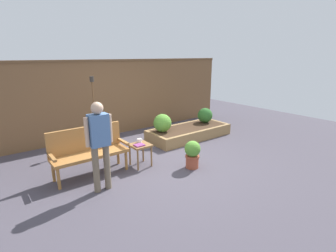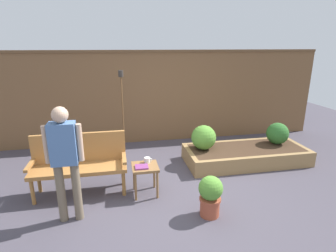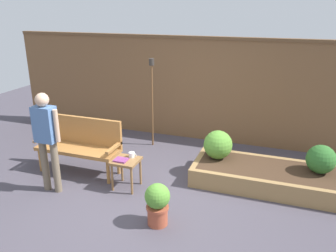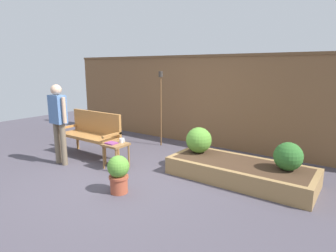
{
  "view_description": "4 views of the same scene",
  "coord_description": "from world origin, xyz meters",
  "px_view_note": "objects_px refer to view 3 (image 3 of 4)",
  "views": [
    {
      "loc": [
        -2.98,
        -4.19,
        2.29
      ],
      "look_at": [
        0.5,
        0.38,
        0.67
      ],
      "focal_mm": 27.23,
      "sensor_mm": 36.0,
      "label": 1
    },
    {
      "loc": [
        -0.78,
        -3.62,
        2.26
      ],
      "look_at": [
        0.07,
        0.77,
        0.91
      ],
      "focal_mm": 28.69,
      "sensor_mm": 36.0,
      "label": 2
    },
    {
      "loc": [
        1.79,
        -4.11,
        2.72
      ],
      "look_at": [
        0.04,
        0.84,
        0.85
      ],
      "focal_mm": 36.21,
      "sensor_mm": 36.0,
      "label": 3
    },
    {
      "loc": [
        3.34,
        -3.43,
        1.89
      ],
      "look_at": [
        0.55,
        0.48,
        0.88
      ],
      "focal_mm": 30.24,
      "sensor_mm": 36.0,
      "label": 4
    }
  ],
  "objects_px": {
    "potted_boxwood": "(157,203)",
    "side_table": "(126,165)",
    "garden_bench": "(81,141)",
    "book_on_table": "(121,160)",
    "shrub_far_corner": "(321,159)",
    "tiki_torch": "(152,88)",
    "shrub_near_bench": "(218,145)",
    "person_by_bench": "(46,134)",
    "cup_on_table": "(132,155)"
  },
  "relations": [
    {
      "from": "cup_on_table",
      "to": "shrub_near_bench",
      "type": "relative_size",
      "value": 0.27
    },
    {
      "from": "garden_bench",
      "to": "cup_on_table",
      "type": "height_order",
      "value": "garden_bench"
    },
    {
      "from": "shrub_near_bench",
      "to": "shrub_far_corner",
      "type": "xyz_separation_m",
      "value": [
        1.59,
        0.0,
        -0.02
      ]
    },
    {
      "from": "cup_on_table",
      "to": "shrub_near_bench",
      "type": "bearing_deg",
      "value": 34.08
    },
    {
      "from": "garden_bench",
      "to": "potted_boxwood",
      "type": "relative_size",
      "value": 2.47
    },
    {
      "from": "person_by_bench",
      "to": "garden_bench",
      "type": "bearing_deg",
      "value": 85.63
    },
    {
      "from": "cup_on_table",
      "to": "shrub_far_corner",
      "type": "xyz_separation_m",
      "value": [
        2.78,
        0.81,
        -0.0
      ]
    },
    {
      "from": "garden_bench",
      "to": "person_by_bench",
      "type": "height_order",
      "value": "person_by_bench"
    },
    {
      "from": "side_table",
      "to": "cup_on_table",
      "type": "distance_m",
      "value": 0.18
    },
    {
      "from": "side_table",
      "to": "shrub_far_corner",
      "type": "relative_size",
      "value": 1.08
    },
    {
      "from": "potted_boxwood",
      "to": "garden_bench",
      "type": "bearing_deg",
      "value": 150.34
    },
    {
      "from": "tiki_torch",
      "to": "shrub_near_bench",
      "type": "bearing_deg",
      "value": -28.82
    },
    {
      "from": "garden_bench",
      "to": "book_on_table",
      "type": "height_order",
      "value": "garden_bench"
    },
    {
      "from": "cup_on_table",
      "to": "potted_boxwood",
      "type": "height_order",
      "value": "potted_boxwood"
    },
    {
      "from": "person_by_bench",
      "to": "book_on_table",
      "type": "bearing_deg",
      "value": 22.16
    },
    {
      "from": "side_table",
      "to": "book_on_table",
      "type": "bearing_deg",
      "value": -135.52
    },
    {
      "from": "garden_bench",
      "to": "shrub_near_bench",
      "type": "relative_size",
      "value": 3.0
    },
    {
      "from": "side_table",
      "to": "tiki_torch",
      "type": "xyz_separation_m",
      "value": [
        -0.26,
        1.75,
        0.81
      ]
    },
    {
      "from": "book_on_table",
      "to": "shrub_far_corner",
      "type": "relative_size",
      "value": 0.45
    },
    {
      "from": "book_on_table",
      "to": "potted_boxwood",
      "type": "height_order",
      "value": "potted_boxwood"
    },
    {
      "from": "garden_bench",
      "to": "cup_on_table",
      "type": "xyz_separation_m",
      "value": [
        1.05,
        -0.18,
        -0.02
      ]
    },
    {
      "from": "cup_on_table",
      "to": "side_table",
      "type": "bearing_deg",
      "value": -113.79
    },
    {
      "from": "potted_boxwood",
      "to": "shrub_far_corner",
      "type": "bearing_deg",
      "value": 39.23
    },
    {
      "from": "book_on_table",
      "to": "person_by_bench",
      "type": "height_order",
      "value": "person_by_bench"
    },
    {
      "from": "book_on_table",
      "to": "tiki_torch",
      "type": "bearing_deg",
      "value": 97.02
    },
    {
      "from": "person_by_bench",
      "to": "shrub_far_corner",
      "type": "bearing_deg",
      "value": 19.61
    },
    {
      "from": "cup_on_table",
      "to": "tiki_torch",
      "type": "height_order",
      "value": "tiki_torch"
    },
    {
      "from": "cup_on_table",
      "to": "shrub_far_corner",
      "type": "relative_size",
      "value": 0.29
    },
    {
      "from": "side_table",
      "to": "book_on_table",
      "type": "distance_m",
      "value": 0.12
    },
    {
      "from": "potted_boxwood",
      "to": "person_by_bench",
      "type": "xyz_separation_m",
      "value": [
        -1.86,
        0.27,
        0.61
      ]
    },
    {
      "from": "garden_bench",
      "to": "book_on_table",
      "type": "xyz_separation_m",
      "value": [
        0.94,
        -0.35,
        -0.05
      ]
    },
    {
      "from": "cup_on_table",
      "to": "shrub_far_corner",
      "type": "bearing_deg",
      "value": 16.21
    },
    {
      "from": "book_on_table",
      "to": "shrub_far_corner",
      "type": "xyz_separation_m",
      "value": [
        2.89,
        0.98,
        0.03
      ]
    },
    {
      "from": "potted_boxwood",
      "to": "person_by_bench",
      "type": "bearing_deg",
      "value": 171.68
    },
    {
      "from": "cup_on_table",
      "to": "person_by_bench",
      "type": "distance_m",
      "value": 1.31
    },
    {
      "from": "side_table",
      "to": "shrub_near_bench",
      "type": "distance_m",
      "value": 1.56
    },
    {
      "from": "cup_on_table",
      "to": "book_on_table",
      "type": "xyz_separation_m",
      "value": [
        -0.11,
        -0.17,
        -0.03
      ]
    },
    {
      "from": "shrub_far_corner",
      "to": "shrub_near_bench",
      "type": "bearing_deg",
      "value": 180.0
    },
    {
      "from": "side_table",
      "to": "cup_on_table",
      "type": "bearing_deg",
      "value": 66.21
    },
    {
      "from": "potted_boxwood",
      "to": "shrub_near_bench",
      "type": "height_order",
      "value": "shrub_near_bench"
    },
    {
      "from": "garden_bench",
      "to": "side_table",
      "type": "xyz_separation_m",
      "value": [
        1.0,
        -0.29,
        -0.15
      ]
    },
    {
      "from": "potted_boxwood",
      "to": "side_table",
      "type": "bearing_deg",
      "value": 137.64
    },
    {
      "from": "garden_bench",
      "to": "person_by_bench",
      "type": "xyz_separation_m",
      "value": [
        -0.06,
        -0.75,
        0.39
      ]
    },
    {
      "from": "shrub_far_corner",
      "to": "person_by_bench",
      "type": "xyz_separation_m",
      "value": [
        -3.89,
        -1.39,
        0.41
      ]
    },
    {
      "from": "garden_bench",
      "to": "shrub_near_bench",
      "type": "bearing_deg",
      "value": 15.72
    },
    {
      "from": "garden_bench",
      "to": "shrub_far_corner",
      "type": "distance_m",
      "value": 3.88
    },
    {
      "from": "shrub_near_bench",
      "to": "tiki_torch",
      "type": "xyz_separation_m",
      "value": [
        -1.51,
        0.83,
        0.67
      ]
    },
    {
      "from": "garden_bench",
      "to": "shrub_near_bench",
      "type": "xyz_separation_m",
      "value": [
        2.24,
        0.63,
        -0.0
      ]
    },
    {
      "from": "garden_bench",
      "to": "shrub_near_bench",
      "type": "height_order",
      "value": "garden_bench"
    },
    {
      "from": "shrub_far_corner",
      "to": "person_by_bench",
      "type": "height_order",
      "value": "person_by_bench"
    }
  ]
}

